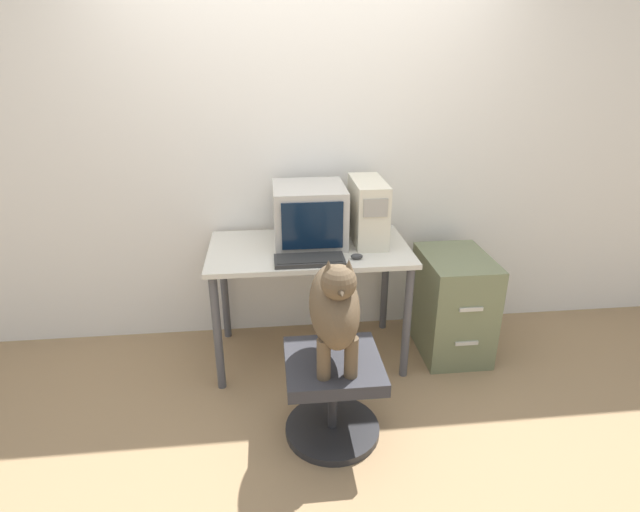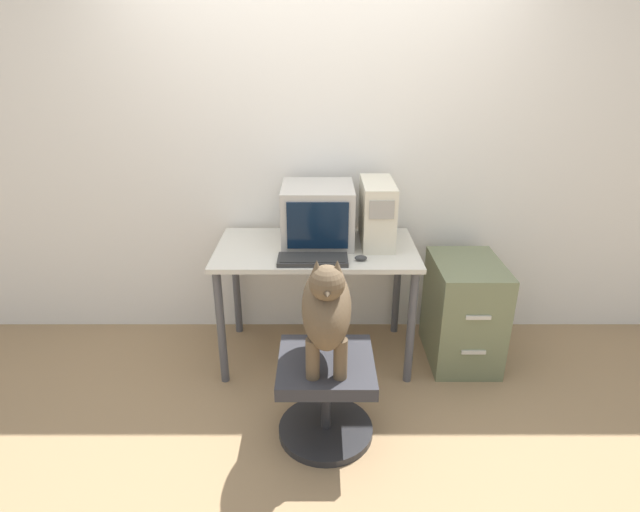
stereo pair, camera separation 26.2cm
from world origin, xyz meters
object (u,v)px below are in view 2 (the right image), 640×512
Objects in this scene: dog at (325,306)px; filing_cabinet at (462,311)px; office_chair at (325,391)px; crt_monitor at (316,214)px; keyboard at (311,259)px; pc_tower at (375,213)px.

dog reaches higher than filing_cabinet.
crt_monitor is at bearing 93.02° from office_chair.
dog reaches higher than office_chair.
crt_monitor is 0.64× the size of filing_cabinet.
crt_monitor reaches higher than dog.
keyboard is 1.09m from filing_cabinet.
pc_tower is 1.13m from office_chair.
keyboard reaches higher than office_chair.
filing_cabinet is (0.94, -0.12, -0.62)m from crt_monitor.
dog is (0.04, -0.86, -0.17)m from crt_monitor.
dog reaches higher than keyboard.
filing_cabinet is (0.90, 0.72, 0.07)m from office_chair.
dog is at bearing -82.39° from keyboard.
dog is at bearing -87.07° from crt_monitor.
dog is (0.00, -0.03, 0.52)m from office_chair.
pc_tower is 0.72× the size of dog.
pc_tower reaches higher than dog.
office_chair is 0.74× the size of filing_cabinet.
crt_monitor reaches higher than filing_cabinet.
dog is at bearing -90.00° from office_chair.
filing_cabinet is at bearing 38.78° from office_chair.
crt_monitor is at bearing 178.13° from pc_tower.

